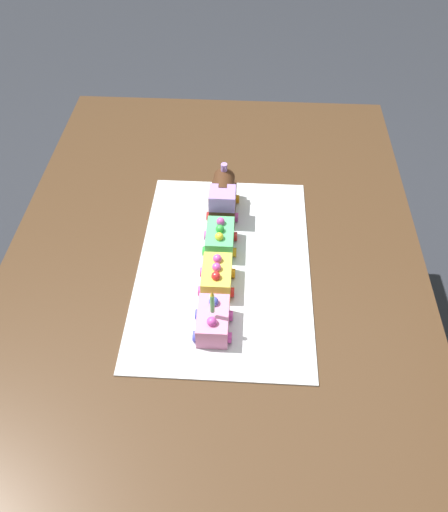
{
  "coord_description": "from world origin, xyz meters",
  "views": [
    {
      "loc": [
        0.81,
        0.07,
        1.63
      ],
      "look_at": [
        0.03,
        0.03,
        0.77
      ],
      "focal_mm": 35.33,
      "sensor_mm": 36.0,
      "label": 1
    }
  ],
  "objects_px": {
    "dining_table": "(214,284)",
    "cake_car_hopper_bubblegum": "(213,321)",
    "cake_locomotive": "(223,197)",
    "birthday_candle": "(212,302)",
    "cake_car_tanker_mint_green": "(220,239)",
    "cake_car_caboose_lemon": "(217,277)"
  },
  "relations": [
    {
      "from": "cake_car_tanker_mint_green",
      "to": "cake_locomotive",
      "type": "bearing_deg",
      "value": -180.0
    },
    {
      "from": "cake_car_tanker_mint_green",
      "to": "cake_car_hopper_bubblegum",
      "type": "height_order",
      "value": "same"
    },
    {
      "from": "cake_car_hopper_bubblegum",
      "to": "cake_locomotive",
      "type": "bearing_deg",
      "value": -180.0
    },
    {
      "from": "cake_car_tanker_mint_green",
      "to": "cake_car_hopper_bubblegum",
      "type": "distance_m",
      "value": 0.24
    },
    {
      "from": "cake_locomotive",
      "to": "birthday_candle",
      "type": "bearing_deg",
      "value": 0.0
    },
    {
      "from": "dining_table",
      "to": "birthday_candle",
      "type": "height_order",
      "value": "birthday_candle"
    },
    {
      "from": "dining_table",
      "to": "cake_locomotive",
      "type": "bearing_deg",
      "value": 175.01
    },
    {
      "from": "dining_table",
      "to": "cake_car_tanker_mint_green",
      "type": "bearing_deg",
      "value": 151.72
    },
    {
      "from": "cake_car_caboose_lemon",
      "to": "cake_car_hopper_bubblegum",
      "type": "bearing_deg",
      "value": 0.0
    },
    {
      "from": "cake_car_caboose_lemon",
      "to": "dining_table",
      "type": "bearing_deg",
      "value": -171.79
    },
    {
      "from": "birthday_candle",
      "to": "cake_car_hopper_bubblegum",
      "type": "bearing_deg",
      "value": 180.0
    },
    {
      "from": "dining_table",
      "to": "birthday_candle",
      "type": "distance_m",
      "value": 0.31
    },
    {
      "from": "cake_locomotive",
      "to": "cake_car_hopper_bubblegum",
      "type": "distance_m",
      "value": 0.37
    },
    {
      "from": "cake_locomotive",
      "to": "cake_car_hopper_bubblegum",
      "type": "relative_size",
      "value": 1.4
    },
    {
      "from": "cake_locomotive",
      "to": "dining_table",
      "type": "bearing_deg",
      "value": -4.99
    },
    {
      "from": "cake_locomotive",
      "to": "cake_car_tanker_mint_green",
      "type": "height_order",
      "value": "cake_locomotive"
    },
    {
      "from": "cake_car_tanker_mint_green",
      "to": "birthday_candle",
      "type": "bearing_deg",
      "value": -0.0
    },
    {
      "from": "cake_car_tanker_mint_green",
      "to": "birthday_candle",
      "type": "distance_m",
      "value": 0.25
    },
    {
      "from": "dining_table",
      "to": "cake_car_hopper_bubblegum",
      "type": "distance_m",
      "value": 0.25
    },
    {
      "from": "dining_table",
      "to": "cake_car_caboose_lemon",
      "type": "bearing_deg",
      "value": 8.21
    },
    {
      "from": "cake_car_hopper_bubblegum",
      "to": "birthday_candle",
      "type": "height_order",
      "value": "birthday_candle"
    },
    {
      "from": "cake_car_hopper_bubblegum",
      "to": "birthday_candle",
      "type": "bearing_deg",
      "value": -0.0
    }
  ]
}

